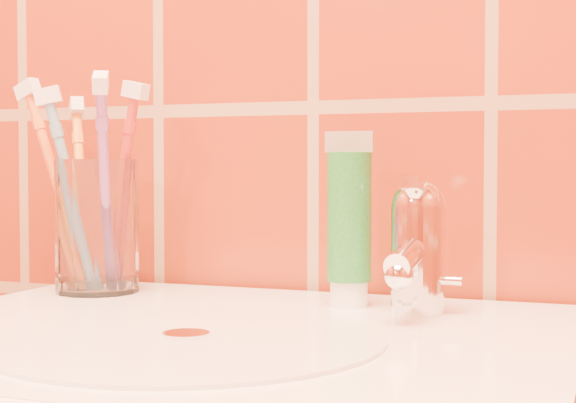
% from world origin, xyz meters
% --- Properties ---
extents(glass_tumbler, '(0.11, 0.11, 0.14)m').
position_xyz_m(glass_tumbler, '(-0.20, 1.10, 0.92)').
color(glass_tumbler, white).
rests_on(glass_tumbler, pedestal_sink).
extents(toothpaste_tube, '(0.05, 0.04, 0.16)m').
position_xyz_m(toothpaste_tube, '(0.07, 1.11, 0.93)').
color(toothpaste_tube, white).
rests_on(toothpaste_tube, pedestal_sink).
extents(faucet, '(0.05, 0.11, 0.12)m').
position_xyz_m(faucet, '(0.14, 1.09, 0.91)').
color(faucet, white).
rests_on(faucet, pedestal_sink).
extents(toothbrush_0, '(0.16, 0.17, 0.23)m').
position_xyz_m(toothbrush_0, '(-0.24, 1.13, 0.95)').
color(toothbrush_0, orange).
rests_on(toothbrush_0, glass_tumbler).
extents(toothbrush_1, '(0.14, 0.13, 0.22)m').
position_xyz_m(toothbrush_1, '(-0.25, 1.10, 0.96)').
color(toothbrush_1, orange).
rests_on(toothbrush_1, glass_tumbler).
extents(toothbrush_2, '(0.11, 0.10, 0.22)m').
position_xyz_m(toothbrush_2, '(-0.22, 1.08, 0.95)').
color(toothbrush_2, '#719EC9').
rests_on(toothbrush_2, glass_tumbler).
extents(toothbrush_3, '(0.09, 0.08, 0.22)m').
position_xyz_m(toothbrush_3, '(-0.18, 1.11, 0.96)').
color(toothbrush_3, '#B92E27').
rests_on(toothbrush_3, glass_tumbler).
extents(toothbrush_4, '(0.14, 0.18, 0.24)m').
position_xyz_m(toothbrush_4, '(-0.17, 1.07, 0.96)').
color(toothbrush_4, '#934AA0').
rests_on(toothbrush_4, glass_tumbler).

